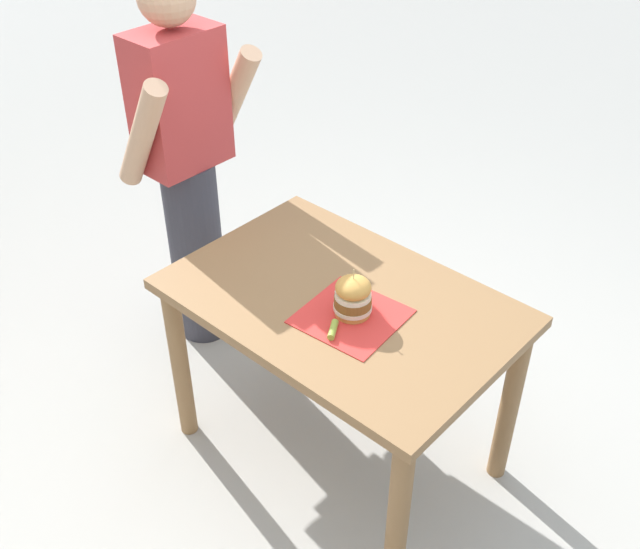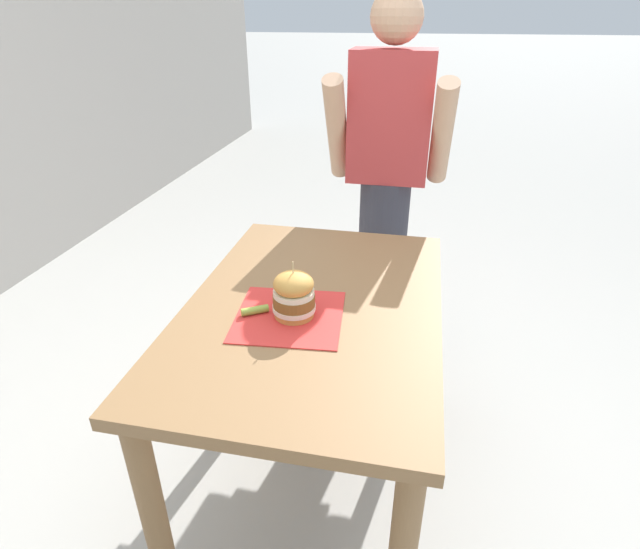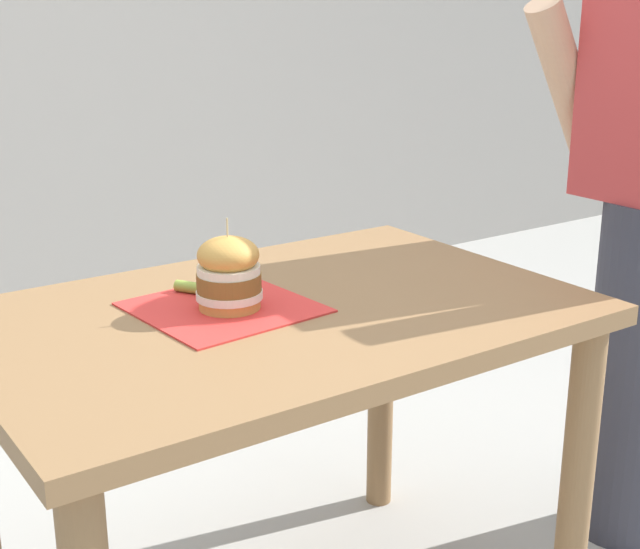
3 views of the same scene
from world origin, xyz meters
name	(u,v)px [view 3 (image 3 of 3)]	position (x,y,z in m)	size (l,w,h in m)	color
patio_table	(279,368)	(0.00, 0.00, 0.66)	(0.79, 1.19, 0.78)	olive
serving_paper	(223,307)	(-0.06, -0.09, 0.79)	(0.32, 0.32, 0.00)	red
sandwich	(229,273)	(-0.04, -0.08, 0.86)	(0.13, 0.13, 0.18)	gold
pickle_spear	(194,288)	(-0.16, -0.10, 0.80)	(0.02, 0.02, 0.08)	#8EA83D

